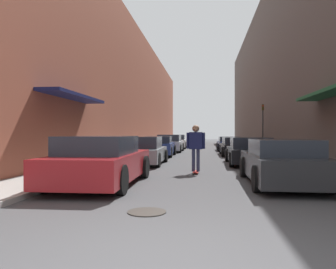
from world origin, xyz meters
The scene contains 17 objects.
ground centered at (0.00, 21.23, 0.00)m, with size 116.75×116.75×0.00m, color #424244.
curb_strip_left centered at (-4.37, 26.53, 0.06)m, with size 1.80×53.07×0.12m.
curb_strip_right centered at (4.37, 26.53, 0.06)m, with size 1.80×53.07×0.12m.
building_row_left centered at (-7.27, 26.53, 5.23)m, with size 4.90×53.07×10.47m.
building_row_right centered at (7.27, 26.53, 6.72)m, with size 4.90×53.07×13.45m.
parked_car_left_0 centered at (-2.48, 5.43, 0.66)m, with size 2.08×4.76×1.35m.
parked_car_left_1 centered at (-2.48, 11.43, 0.61)m, with size 1.96×4.20×1.28m.
parked_car_left_2 centered at (-2.52, 16.97, 0.61)m, with size 1.90×4.01×1.25m.
parked_car_left_3 centered at (-2.37, 21.87, 0.64)m, with size 1.99×4.25×1.33m.
parked_car_left_4 centered at (-2.45, 27.81, 0.64)m, with size 2.09×4.52×1.31m.
parked_car_right_0 centered at (2.49, 6.08, 0.62)m, with size 1.93×4.60×1.26m.
parked_car_right_1 centered at (2.41, 11.99, 0.60)m, with size 2.04×4.50×1.24m.
parked_car_right_2 centered at (2.36, 18.12, 0.58)m, with size 2.03×4.68×1.18m.
parked_car_right_3 centered at (2.33, 23.90, 0.57)m, with size 2.01×4.03×1.16m.
skateboarder centered at (0.05, 8.32, 1.06)m, with size 0.66×0.78×1.72m.
manhole_cover centered at (-0.65, 2.46, 0.01)m, with size 0.70×0.70×0.02m.
traffic_light centered at (4.79, 22.69, 2.31)m, with size 0.16×0.22×3.55m.
Camera 1 is at (0.40, -3.34, 1.42)m, focal length 35.00 mm.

